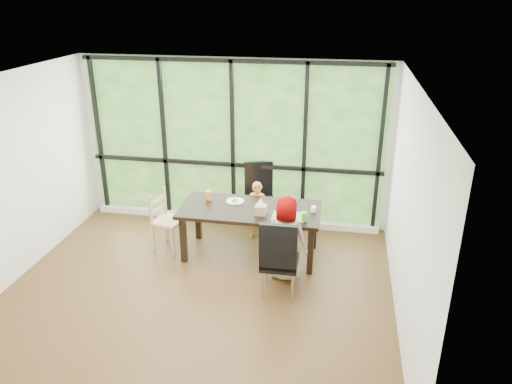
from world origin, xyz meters
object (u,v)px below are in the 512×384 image
(chair_end_beech, at_px, (169,221))
(green_cup, at_px, (304,217))
(child_toddler, at_px, (257,210))
(plate_near, at_px, (285,217))
(dining_table, at_px, (250,232))
(chair_interior_leather, at_px, (280,256))
(tissue_box, at_px, (261,210))
(chair_window_leather, at_px, (261,197))
(plate_far, at_px, (235,201))
(orange_cup, at_px, (208,195))
(child_older, at_px, (287,239))
(white_mug, at_px, (314,209))

(chair_end_beech, distance_m, green_cup, 2.08)
(child_toddler, xyz_separation_m, plate_near, (0.53, -0.76, 0.30))
(dining_table, xyz_separation_m, chair_interior_leather, (0.55, -0.92, 0.17))
(dining_table, height_order, tissue_box, tissue_box)
(chair_window_leather, distance_m, chair_end_beech, 1.54)
(green_cup, bearing_deg, chair_end_beech, 172.61)
(chair_interior_leather, relative_size, chair_end_beech, 1.20)
(plate_far, relative_size, orange_cup, 1.94)
(plate_far, bearing_deg, tissue_box, -38.75)
(child_toddler, height_order, plate_far, child_toddler)
(chair_window_leather, relative_size, green_cup, 8.25)
(plate_near, bearing_deg, green_cup, -16.28)
(chair_window_leather, distance_m, child_older, 1.54)
(tissue_box, bearing_deg, white_mug, 16.27)
(chair_end_beech, xyz_separation_m, white_mug, (2.14, 0.06, 0.34))
(chair_end_beech, xyz_separation_m, tissue_box, (1.42, -0.15, 0.37))
(dining_table, height_order, white_mug, white_mug)
(chair_end_beech, bearing_deg, chair_window_leather, -40.41)
(chair_window_leather, distance_m, white_mug, 1.27)
(child_toddler, relative_size, plate_far, 3.48)
(chair_window_leather, height_order, plate_far, chair_window_leather)
(chair_window_leather, height_order, green_cup, chair_window_leather)
(chair_interior_leather, distance_m, green_cup, 0.74)
(dining_table, relative_size, chair_end_beech, 2.23)
(child_older, height_order, plate_near, child_older)
(chair_end_beech, bearing_deg, plate_near, -82.89)
(tissue_box, bearing_deg, green_cup, -10.28)
(child_older, height_order, green_cup, child_older)
(chair_interior_leather, relative_size, child_toddler, 1.17)
(dining_table, distance_m, chair_window_leather, 0.91)
(white_mug, bearing_deg, child_older, -118.22)
(dining_table, xyz_separation_m, plate_far, (-0.27, 0.19, 0.38))
(plate_near, height_order, white_mug, white_mug)
(chair_interior_leather, distance_m, tissue_box, 0.88)
(child_older, xyz_separation_m, orange_cup, (-1.26, 0.72, 0.23))
(plate_near, xyz_separation_m, white_mug, (0.37, 0.24, 0.03))
(chair_interior_leather, distance_m, white_mug, 1.05)
(dining_table, bearing_deg, white_mug, 2.65)
(chair_window_leather, height_order, chair_interior_leather, same)
(chair_end_beech, bearing_deg, plate_far, -65.01)
(orange_cup, xyz_separation_m, white_mug, (1.57, -0.16, -0.03))
(plate_far, distance_m, green_cup, 1.16)
(chair_end_beech, bearing_deg, orange_cup, -56.40)
(chair_interior_leather, xyz_separation_m, plate_far, (-0.82, 1.11, 0.22))
(child_older, distance_m, green_cup, 0.39)
(orange_cup, relative_size, white_mug, 1.71)
(plate_far, xyz_separation_m, plate_near, (0.79, -0.39, -0.00))
(chair_window_leather, xyz_separation_m, tissue_box, (0.18, -1.06, 0.28))
(chair_end_beech, xyz_separation_m, green_cup, (2.03, -0.26, 0.37))
(child_toddler, bearing_deg, orange_cup, -152.09)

